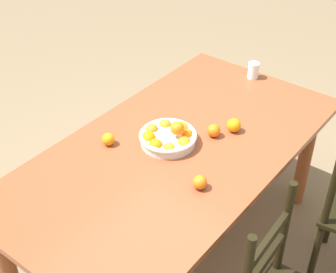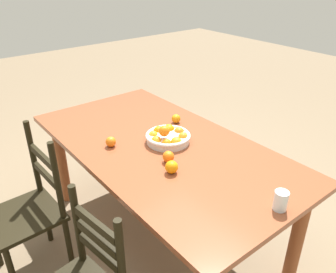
% 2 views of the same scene
% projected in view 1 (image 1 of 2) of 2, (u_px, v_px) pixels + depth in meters
% --- Properties ---
extents(ground_plane, '(12.00, 12.00, 0.00)m').
position_uv_depth(ground_plane, '(174.00, 249.00, 2.88)').
color(ground_plane, '#746149').
extents(dining_table, '(1.88, 0.99, 0.76)m').
position_uv_depth(dining_table, '(175.00, 164.00, 2.50)').
color(dining_table, brown).
rests_on(dining_table, ground).
extents(fruit_bowl, '(0.29, 0.29, 0.14)m').
position_uv_depth(fruit_bowl, '(168.00, 137.00, 2.44)').
color(fruit_bowl, silver).
rests_on(fruit_bowl, dining_table).
extents(orange_loose_0, '(0.07, 0.07, 0.07)m').
position_uv_depth(orange_loose_0, '(214.00, 131.00, 2.49)').
color(orange_loose_0, orange).
rests_on(orange_loose_0, dining_table).
extents(orange_loose_1, '(0.07, 0.07, 0.07)m').
position_uv_depth(orange_loose_1, '(200.00, 182.00, 2.17)').
color(orange_loose_1, orange).
rests_on(orange_loose_1, dining_table).
extents(orange_loose_2, '(0.07, 0.07, 0.07)m').
position_uv_depth(orange_loose_2, '(234.00, 125.00, 2.53)').
color(orange_loose_2, orange).
rests_on(orange_loose_2, dining_table).
extents(orange_loose_3, '(0.06, 0.06, 0.06)m').
position_uv_depth(orange_loose_3, '(108.00, 139.00, 2.43)').
color(orange_loose_3, orange).
rests_on(orange_loose_3, dining_table).
extents(drinking_glass, '(0.07, 0.07, 0.10)m').
position_uv_depth(drinking_glass, '(253.00, 70.00, 2.98)').
color(drinking_glass, silver).
rests_on(drinking_glass, dining_table).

